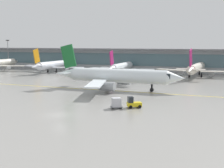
{
  "coord_description": "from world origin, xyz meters",
  "views": [
    {
      "loc": [
        25.34,
        -43.02,
        11.74
      ],
      "look_at": [
        2.43,
        18.02,
        3.0
      ],
      "focal_mm": 48.7,
      "sensor_mm": 36.0,
      "label": 1
    }
  ],
  "objects_px": {
    "taxiing_regional_jet": "(116,76)",
    "baggage_tug": "(133,103)",
    "gate_airplane_2": "(121,67)",
    "gate_airplane_3": "(196,68)",
    "apron_light_mast_0": "(8,53)",
    "cargo_dolly_lead": "(116,103)",
    "gate_airplane_1": "(54,65)"
  },
  "relations": [
    {
      "from": "taxiing_regional_jet",
      "to": "baggage_tug",
      "type": "distance_m",
      "value": 22.36
    },
    {
      "from": "baggage_tug",
      "to": "apron_light_mast_0",
      "type": "bearing_deg",
      "value": 110.59
    },
    {
      "from": "gate_airplane_1",
      "to": "gate_airplane_2",
      "type": "relative_size",
      "value": 1.06
    },
    {
      "from": "taxiing_regional_jet",
      "to": "baggage_tug",
      "type": "height_order",
      "value": "taxiing_regional_jet"
    },
    {
      "from": "taxiing_regional_jet",
      "to": "gate_airplane_3",
      "type": "bearing_deg",
      "value": 67.59
    },
    {
      "from": "gate_airplane_3",
      "to": "cargo_dolly_lead",
      "type": "bearing_deg",
      "value": 175.15
    },
    {
      "from": "gate_airplane_1",
      "to": "taxiing_regional_jet",
      "type": "bearing_deg",
      "value": -131.09
    },
    {
      "from": "gate_airplane_2",
      "to": "baggage_tug",
      "type": "bearing_deg",
      "value": -159.91
    },
    {
      "from": "taxiing_regional_jet",
      "to": "baggage_tug",
      "type": "xyz_separation_m",
      "value": [
        10.31,
        -19.67,
        -2.58
      ]
    },
    {
      "from": "gate_airplane_2",
      "to": "taxiing_regional_jet",
      "type": "bearing_deg",
      "value": -163.74
    },
    {
      "from": "gate_airplane_3",
      "to": "gate_airplane_1",
      "type": "bearing_deg",
      "value": 95.59
    },
    {
      "from": "gate_airplane_2",
      "to": "baggage_tug",
      "type": "xyz_separation_m",
      "value": [
        21.88,
        -57.61,
        -1.91
      ]
    },
    {
      "from": "gate_airplane_3",
      "to": "apron_light_mast_0",
      "type": "distance_m",
      "value": 88.99
    },
    {
      "from": "gate_airplane_1",
      "to": "apron_light_mast_0",
      "type": "bearing_deg",
      "value": 71.26
    },
    {
      "from": "baggage_tug",
      "to": "apron_light_mast_0",
      "type": "xyz_separation_m",
      "value": [
        -82.47,
        66.76,
        6.49
      ]
    },
    {
      "from": "cargo_dolly_lead",
      "to": "apron_light_mast_0",
      "type": "height_order",
      "value": "apron_light_mast_0"
    },
    {
      "from": "gate_airplane_3",
      "to": "apron_light_mast_0",
      "type": "bearing_deg",
      "value": 87.59
    },
    {
      "from": "gate_airplane_3",
      "to": "cargo_dolly_lead",
      "type": "relative_size",
      "value": 11.74
    },
    {
      "from": "gate_airplane_2",
      "to": "baggage_tug",
      "type": "relative_size",
      "value": 9.54
    },
    {
      "from": "gate_airplane_2",
      "to": "baggage_tug",
      "type": "height_order",
      "value": "gate_airplane_2"
    },
    {
      "from": "gate_airplane_2",
      "to": "cargo_dolly_lead",
      "type": "bearing_deg",
      "value": -162.75
    },
    {
      "from": "gate_airplane_3",
      "to": "apron_light_mast_0",
      "type": "relative_size",
      "value": 2.3
    },
    {
      "from": "gate_airplane_1",
      "to": "baggage_tug",
      "type": "relative_size",
      "value": 10.08
    },
    {
      "from": "taxiing_regional_jet",
      "to": "gate_airplane_1",
      "type": "bearing_deg",
      "value": 139.05
    },
    {
      "from": "apron_light_mast_0",
      "to": "gate_airplane_3",
      "type": "bearing_deg",
      "value": -5.86
    },
    {
      "from": "gate_airplane_1",
      "to": "cargo_dolly_lead",
      "type": "distance_m",
      "value": 74.59
    },
    {
      "from": "cargo_dolly_lead",
      "to": "gate_airplane_1",
      "type": "bearing_deg",
      "value": 99.55
    },
    {
      "from": "taxiing_regional_jet",
      "to": "baggage_tug",
      "type": "relative_size",
      "value": 11.82
    },
    {
      "from": "taxiing_regional_jet",
      "to": "cargo_dolly_lead",
      "type": "height_order",
      "value": "taxiing_regional_jet"
    },
    {
      "from": "gate_airplane_1",
      "to": "taxiing_regional_jet",
      "type": "height_order",
      "value": "taxiing_regional_jet"
    },
    {
      "from": "gate_airplane_3",
      "to": "baggage_tug",
      "type": "distance_m",
      "value": 58.03
    },
    {
      "from": "gate_airplane_3",
      "to": "taxiing_regional_jet",
      "type": "xyz_separation_m",
      "value": [
        -16.25,
        -38.01,
        0.42
      ]
    }
  ]
}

